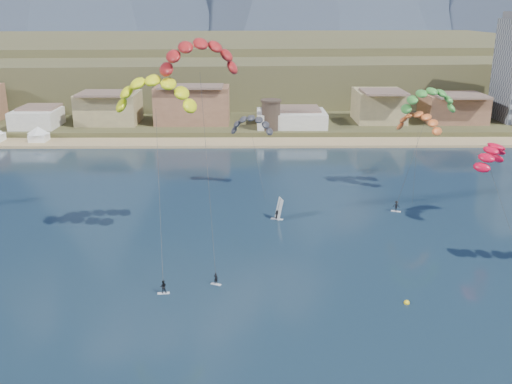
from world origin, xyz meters
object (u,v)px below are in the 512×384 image
(kitesurfer_yellow, at_px, (155,88))
(windsurfer, at_px, (278,213))
(kitesurfer_green, at_px, (430,97))
(watchtower, at_px, (271,115))
(kitesurfer_red, at_px, (199,51))
(buoy, at_px, (407,303))

(kitesurfer_yellow, distance_m, windsurfer, 31.85)
(kitesurfer_yellow, height_order, kitesurfer_green, kitesurfer_yellow)
(watchtower, distance_m, kitesurfer_red, 82.38)
(watchtower, relative_size, buoy, 11.93)
(kitesurfer_red, bearing_deg, kitesurfer_yellow, -174.60)
(watchtower, xyz_separation_m, buoy, (13.76, -96.70, -6.25))
(watchtower, distance_m, kitesurfer_green, 59.97)
(watchtower, bearing_deg, buoy, -81.90)
(kitesurfer_red, bearing_deg, kitesurfer_green, 32.88)
(kitesurfer_red, distance_m, kitesurfer_green, 50.30)
(kitesurfer_red, xyz_separation_m, windsurfer, (11.85, 11.34, -28.30))
(watchtower, xyz_separation_m, kitesurfer_red, (-12.91, -78.01, 23.14))
(windsurfer, bearing_deg, kitesurfer_yellow, -146.83)
(kitesurfer_red, height_order, buoy, kitesurfer_red)
(windsurfer, bearing_deg, kitesurfer_green, 27.53)
(kitesurfer_red, relative_size, buoy, 45.90)
(kitesurfer_yellow, relative_size, windsurfer, 7.58)
(watchtower, relative_size, kitesurfer_yellow, 0.30)
(kitesurfer_red, xyz_separation_m, kitesurfer_yellow, (-6.43, -0.61, -5.12))
(watchtower, distance_m, windsurfer, 66.87)
(watchtower, relative_size, kitesurfer_green, 0.37)
(windsurfer, distance_m, buoy, 33.51)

